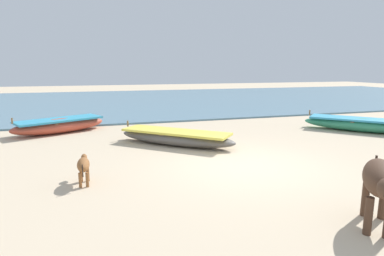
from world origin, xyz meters
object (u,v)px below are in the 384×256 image
object	(u,v)px
fishing_boat_0	(176,137)
cow_adult_dark	(380,181)
fishing_boat_1	(60,125)
fishing_boat_2	(362,124)
calf_near_brown	(83,165)

from	to	relation	value
fishing_boat_0	cow_adult_dark	distance (m)	6.39
fishing_boat_1	fishing_boat_0	bearing A→B (deg)	112.95
cow_adult_dark	fishing_boat_2	bearing A→B (deg)	178.20
fishing_boat_1	calf_near_brown	world-z (taller)	fishing_boat_1
fishing_boat_1	fishing_boat_2	size ratio (longest dim) A/B	0.94
cow_adult_dark	calf_near_brown	distance (m)	5.48
fishing_boat_1	cow_adult_dark	size ratio (longest dim) A/B	2.60
cow_adult_dark	calf_near_brown	size ratio (longest dim) A/B	1.57
fishing_boat_1	calf_near_brown	distance (m)	6.13
fishing_boat_0	fishing_boat_1	size ratio (longest dim) A/B	1.00
fishing_boat_0	calf_near_brown	distance (m)	3.93
fishing_boat_2	cow_adult_dark	world-z (taller)	cow_adult_dark
fishing_boat_2	cow_adult_dark	bearing A→B (deg)	94.19
fishing_boat_0	fishing_boat_2	size ratio (longest dim) A/B	0.94
fishing_boat_0	calf_near_brown	xyz separation A→B (m)	(-2.72, -2.83, 0.16)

